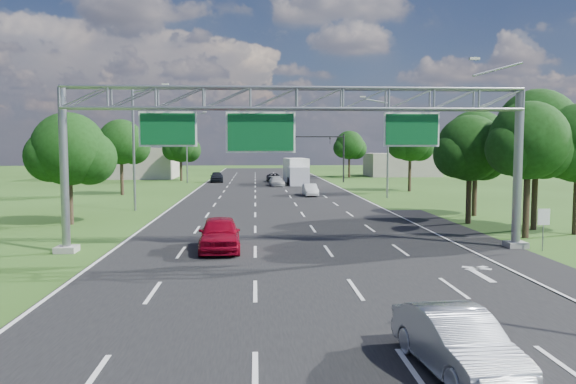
{
  "coord_description": "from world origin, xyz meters",
  "views": [
    {
      "loc": [
        -1.77,
        -15.64,
        5.14
      ],
      "look_at": [
        -0.11,
        12.85,
        2.84
      ],
      "focal_mm": 35.0,
      "sensor_mm": 36.0,
      "label": 1
    }
  ],
  "objects": [
    {
      "name": "car_queue_d",
      "position": [
        3.95,
        42.73,
        0.63
      ],
      "size": [
        1.51,
        3.91,
        1.27
      ],
      "primitive_type": "imported",
      "rotation": [
        0.0,
        0.0,
        0.04
      ],
      "color": "silver",
      "rests_on": "ground"
    },
    {
      "name": "streetlight_r_mid",
      "position": [
        11.3,
        40.0,
        5.58
      ],
      "size": [
        2.97,
        0.22,
        10.16
      ],
      "color": "gray",
      "rests_on": "ground"
    },
    {
      "name": "tree_verge_re",
      "position": [
        14.08,
        78.04,
        5.2
      ],
      "size": [
        5.76,
        4.8,
        7.84
      ],
      "color": "#2D2116",
      "rests_on": "ground"
    },
    {
      "name": "red_coupe",
      "position": [
        -3.56,
        12.05,
        0.84
      ],
      "size": [
        2.23,
        5.04,
        1.69
      ],
      "primitive_type": "imported",
      "rotation": [
        0.0,
        0.0,
        0.05
      ],
      "color": "maroon",
      "rests_on": "ground"
    },
    {
      "name": "building_right",
      "position": [
        24.0,
        82.0,
        2.0
      ],
      "size": [
        12.0,
        9.0,
        4.0
      ],
      "primitive_type": "cube",
      "color": "#9E9384",
      "rests_on": "ground"
    },
    {
      "name": "car_queue_b",
      "position": [
        0.96,
        67.28,
        0.61
      ],
      "size": [
        2.17,
        4.48,
        1.23
      ],
      "primitive_type": "imported",
      "rotation": [
        0.0,
        0.0,
        0.03
      ],
      "color": "black",
      "rests_on": "ground"
    },
    {
      "name": "ground",
      "position": [
        0.0,
        30.0,
        0.0
      ],
      "size": [
        220.0,
        220.0,
        0.0
      ],
      "primitive_type": "plane",
      "color": "#294915",
      "rests_on": "ground"
    },
    {
      "name": "car_queue_c",
      "position": [
        -7.39,
        66.25,
        0.79
      ],
      "size": [
        2.09,
        4.7,
        1.57
      ],
      "primitive_type": "imported",
      "rotation": [
        0.0,
        0.0,
        0.05
      ],
      "color": "black",
      "rests_on": "ground"
    },
    {
      "name": "building_left",
      "position": [
        -22.0,
        78.0,
        2.5
      ],
      "size": [
        14.0,
        10.0,
        5.0
      ],
      "primitive_type": "cube",
      "color": "#9E9384",
      "rests_on": "ground"
    },
    {
      "name": "tree_cluster_right",
      "position": [
        14.8,
        19.19,
        5.31
      ],
      "size": [
        9.91,
        14.6,
        8.68
      ],
      "color": "#2D2116",
      "rests_on": "ground"
    },
    {
      "name": "regulatory_sign",
      "position": [
        12.4,
        10.98,
        1.51
      ],
      "size": [
        0.6,
        0.08,
        2.1
      ],
      "color": "gray",
      "rests_on": "ground"
    },
    {
      "name": "silver_sedan",
      "position": [
        2.78,
        -3.48,
        0.72
      ],
      "size": [
        2.03,
        4.51,
        1.44
      ],
      "primitive_type": "imported",
      "rotation": [
        0.0,
        0.0,
        0.12
      ],
      "color": "#A0A4AB",
      "rests_on": "ground"
    },
    {
      "name": "traffic_signal",
      "position": [
        7.48,
        65.0,
        5.17
      ],
      "size": [
        12.21,
        0.24,
        7.0
      ],
      "color": "black",
      "rests_on": "ground"
    },
    {
      "name": "tree_verge_lc",
      "position": [
        -12.92,
        70.04,
        4.98
      ],
      "size": [
        5.76,
        4.8,
        7.62
      ],
      "color": "#2D2116",
      "rests_on": "ground"
    },
    {
      "name": "tree_verge_la",
      "position": [
        -13.92,
        22.04,
        4.76
      ],
      "size": [
        5.76,
        4.8,
        7.4
      ],
      "color": "#2D2116",
      "rests_on": "ground"
    },
    {
      "name": "streetlight_l_far",
      "position": [
        -11.3,
        65.0,
        5.58
      ],
      "size": [
        2.97,
        0.22,
        10.16
      ],
      "color": "gray",
      "rests_on": "ground"
    },
    {
      "name": "car_queue_a",
      "position": [
        1.0,
        57.64,
        0.64
      ],
      "size": [
        2.2,
        4.54,
        1.27
      ],
      "primitive_type": "imported",
      "rotation": [
        0.0,
        0.0,
        0.1
      ],
      "color": "#BDBDBD",
      "rests_on": "ground"
    },
    {
      "name": "road",
      "position": [
        0.0,
        30.0,
        0.0
      ],
      "size": [
        18.0,
        180.0,
        0.02
      ],
      "primitive_type": "cube",
      "color": "black",
      "rests_on": "ground"
    },
    {
      "name": "tree_verge_lb",
      "position": [
        -15.92,
        45.04,
        5.41
      ],
      "size": [
        5.76,
        4.8,
        8.06
      ],
      "color": "#2D2116",
      "rests_on": "ground"
    },
    {
      "name": "sign_gantry",
      "position": [
        0.33,
        12.0,
        6.89
      ],
      "size": [
        23.5,
        1.0,
        9.56
      ],
      "color": "gray",
      "rests_on": "ground"
    },
    {
      "name": "tree_verge_rd",
      "position": [
        16.08,
        48.04,
        5.63
      ],
      "size": [
        5.76,
        4.8,
        8.28
      ],
      "color": "#2D2116",
      "rests_on": "ground"
    },
    {
      "name": "road_flare",
      "position": [
        10.2,
        14.0,
        0.0
      ],
      "size": [
        3.0,
        30.0,
        0.02
      ],
      "primitive_type": "cube",
      "color": "black",
      "rests_on": "ground"
    },
    {
      "name": "streetlight_l_near",
      "position": [
        -11.3,
        30.0,
        5.58
      ],
      "size": [
        2.97,
        0.22,
        10.16
      ],
      "color": "gray",
      "rests_on": "ground"
    },
    {
      "name": "box_truck",
      "position": [
        3.89,
        61.7,
        1.7
      ],
      "size": [
        3.27,
        9.55,
        3.54
      ],
      "rotation": [
        0.0,
        0.0,
        0.09
      ],
      "color": "white",
      "rests_on": "ground"
    }
  ]
}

